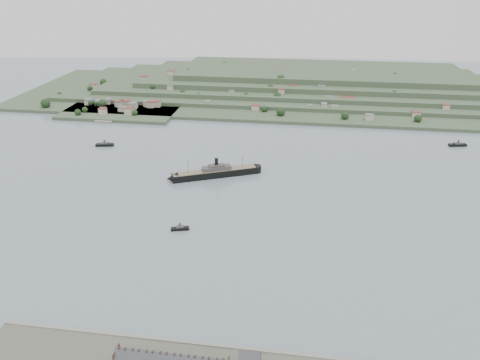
# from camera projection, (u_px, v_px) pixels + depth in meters

# --- Properties ---
(ground) EXTENTS (1400.00, 1400.00, 0.00)m
(ground) POSITION_uv_depth(u_px,v_px,m) (242.00, 211.00, 377.11)
(ground) COLOR slate
(ground) RESTS_ON ground
(far_peninsula) EXTENTS (760.00, 309.00, 30.00)m
(far_peninsula) POSITION_uv_depth(u_px,v_px,m) (296.00, 85.00, 721.43)
(far_peninsula) COLOR #35462F
(far_peninsula) RESTS_ON ground
(steamship) EXTENTS (85.41, 45.79, 21.84)m
(steamship) POSITION_uv_depth(u_px,v_px,m) (213.00, 173.00, 436.52)
(steamship) COLOR black
(steamship) RESTS_ON ground
(tugboat) EXTENTS (13.97, 7.19, 6.08)m
(tugboat) POSITION_uv_depth(u_px,v_px,m) (180.00, 228.00, 349.94)
(tugboat) COLOR black
(tugboat) RESTS_ON ground
(ferry_west) EXTENTS (20.14, 9.02, 7.30)m
(ferry_west) POSITION_uv_depth(u_px,v_px,m) (105.00, 144.00, 511.84)
(ferry_west) COLOR black
(ferry_west) RESTS_ON ground
(ferry_east) EXTENTS (19.77, 9.27, 7.15)m
(ferry_east) POSITION_uv_depth(u_px,v_px,m) (458.00, 145.00, 511.64)
(ferry_east) COLOR black
(ferry_east) RESTS_ON ground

